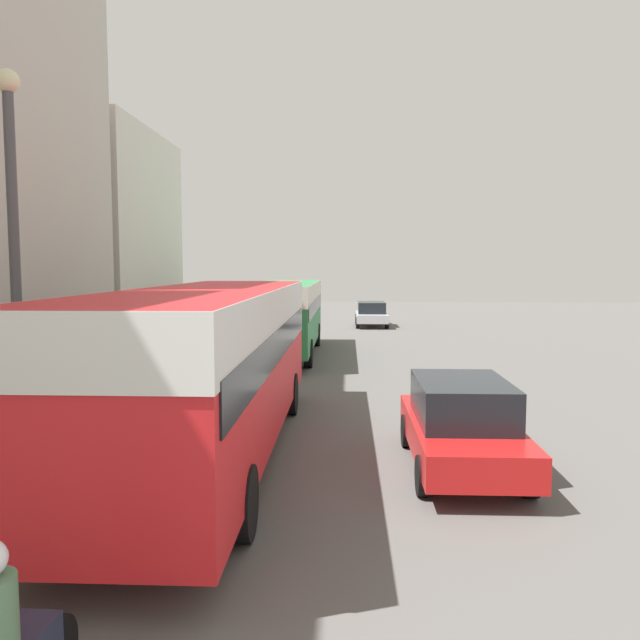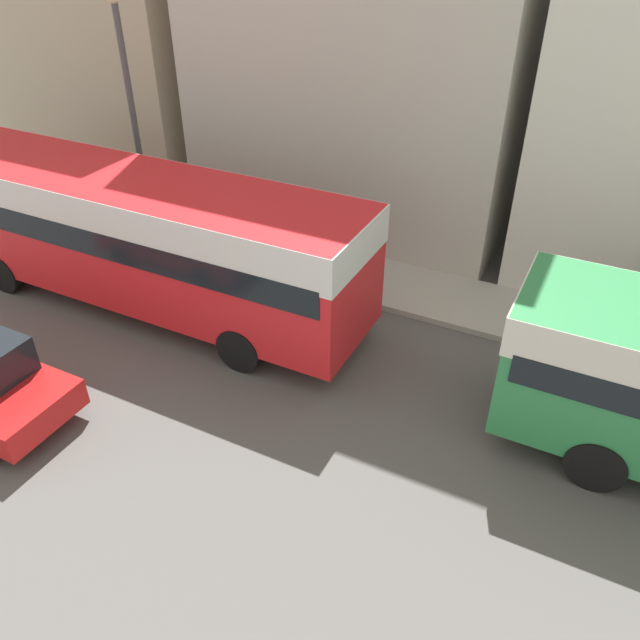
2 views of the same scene
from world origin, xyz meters
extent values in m
cube|color=red|center=(-1.80, 9.42, 1.83)|extent=(2.59, 11.17, 2.67)
cube|color=white|center=(-1.80, 9.42, 2.77)|extent=(2.62, 11.22, 0.80)
cube|color=black|center=(-1.80, 9.42, 2.17)|extent=(2.65, 10.72, 0.59)
cylinder|color=black|center=(-2.99, 12.88, 0.50)|extent=(0.28, 1.00, 1.00)
cylinder|color=black|center=(-0.61, 12.88, 0.50)|extent=(0.28, 1.00, 1.00)
cylinder|color=black|center=(-2.99, 5.96, 0.50)|extent=(0.28, 1.00, 1.00)
cylinder|color=black|center=(-0.61, 5.96, 0.50)|extent=(0.28, 1.00, 1.00)
cylinder|color=black|center=(-2.84, 19.83, 0.50)|extent=(0.28, 1.00, 1.00)
cylinder|color=black|center=(-0.62, 19.83, 0.50)|extent=(0.28, 1.00, 1.00)
cylinder|color=black|center=(1.95, 10.31, 0.32)|extent=(0.22, 0.64, 0.64)
cylinder|color=#47474C|center=(-4.35, 7.48, 3.17)|extent=(0.16, 0.16, 6.04)
camera|label=1|loc=(0.74, -1.88, 3.60)|focal=35.00mm
camera|label=2|loc=(7.80, 19.02, 8.23)|focal=35.00mm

